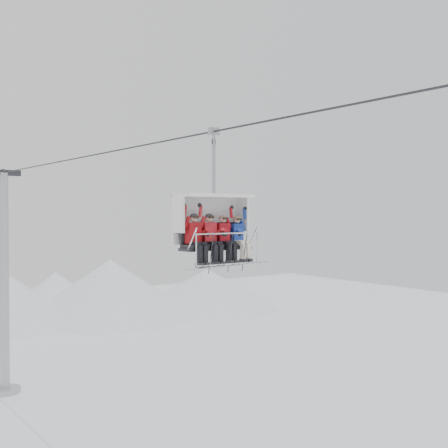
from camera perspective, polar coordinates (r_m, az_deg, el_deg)
lift_tower_right at (r=36.55m, az=-21.42°, el=-6.97°), size 2.00×1.80×13.48m
haul_cable at (r=16.29m, az=0.00°, el=9.58°), size 0.06×50.00×0.06m
chairlift_carrier at (r=16.62m, az=-1.29°, el=0.34°), size 2.39×1.17×3.98m
skier_far_left at (r=15.94m, az=-2.91°, el=-1.37°), size 0.41×1.69×1.63m
skier_center_left at (r=16.25m, az=-1.34°, el=-1.32°), size 0.41×1.69×1.63m
skier_center_right at (r=16.54m, az=0.09°, el=-1.35°), size 0.39×1.69×1.56m
skier_far_right at (r=16.86m, az=1.52°, el=-1.34°), size 0.38×1.69×1.52m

